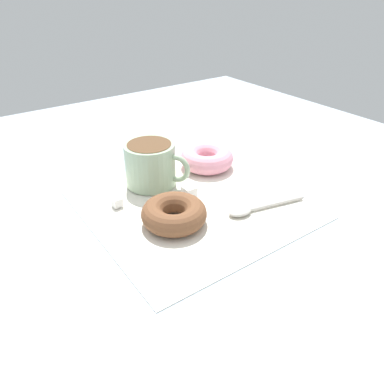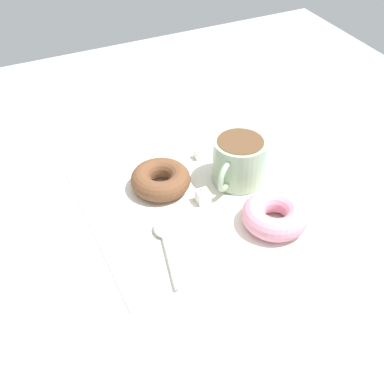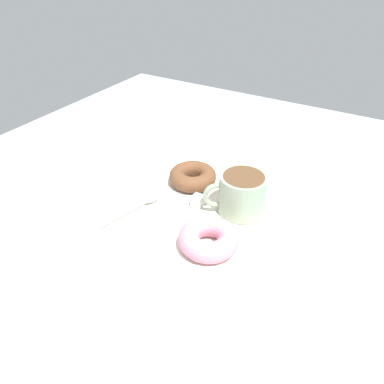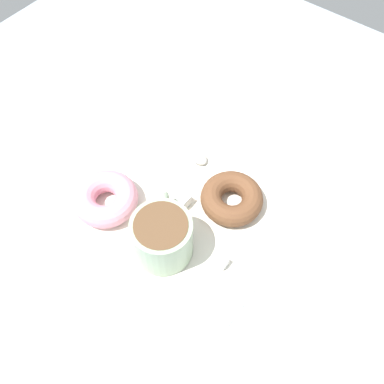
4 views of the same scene
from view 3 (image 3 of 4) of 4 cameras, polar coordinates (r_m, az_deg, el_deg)
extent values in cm
cube|color=#99A8B7|center=(71.76, 1.94, -2.80)|extent=(120.00, 120.00, 2.00)
cube|color=white|center=(72.14, 0.00, -1.40)|extent=(32.30, 32.30, 0.30)
cylinder|color=#9EB793|center=(68.09, 7.68, -0.28)|extent=(8.57, 8.57, 7.34)
cylinder|color=brown|center=(66.18, 7.91, 2.18)|extent=(7.37, 7.37, 0.60)
torus|color=#9EB793|center=(67.32, 3.77, -0.47)|extent=(3.62, 4.62, 5.01)
torus|color=brown|center=(76.21, 0.11, 2.41)|extent=(9.63, 9.63, 3.30)
torus|color=pink|center=(60.93, 2.56, -7.14)|extent=(9.96, 9.96, 3.49)
ellipsoid|color=#B7B2A8|center=(72.26, -6.34, -1.00)|extent=(4.06, 3.16, 0.90)
cylinder|color=#B7B2A8|center=(69.37, -10.28, -3.31)|extent=(10.41, 2.97, 0.56)
cube|color=white|center=(70.40, 0.88, -1.28)|extent=(2.00, 2.00, 2.00)
cube|color=white|center=(76.99, 7.78, 1.60)|extent=(1.45, 1.45, 1.45)
camera|label=1|loc=(1.07, -12.58, 28.44)|focal=35.00mm
camera|label=2|loc=(0.58, -77.08, 23.44)|focal=50.00mm
camera|label=4|loc=(0.73, 39.12, 40.52)|focal=40.00mm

